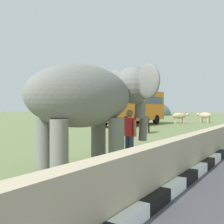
% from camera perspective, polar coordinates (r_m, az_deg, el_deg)
% --- Properties ---
extents(barrier_parapet, '(28.00, 0.36, 1.00)m').
position_cam_1_polar(barrier_parapet, '(4.92, 6.61, -13.34)').
color(barrier_parapet, tan).
rests_on(barrier_parapet, ground_plane).
extents(elephant, '(4.06, 3.09, 3.00)m').
position_cam_1_polar(elephant, '(7.36, -4.20, 2.95)').
color(elephant, slate).
rests_on(elephant, ground_plane).
extents(person_handler, '(0.37, 0.61, 1.66)m').
position_cam_1_polar(person_handler, '(8.50, 3.76, -4.44)').
color(person_handler, navy).
rests_on(person_handler, ground_plane).
extents(bus_orange, '(9.64, 2.98, 3.50)m').
position_cam_1_polar(bus_orange, '(26.54, 4.28, 1.62)').
color(bus_orange, orange).
rests_on(bus_orange, ground_plane).
extents(cow_near, '(1.93, 0.84, 1.23)m').
position_cam_1_polar(cow_near, '(18.39, 6.94, -1.80)').
color(cow_near, '#473323').
rests_on(cow_near, ground_plane).
extents(cow_mid, '(1.55, 1.71, 1.23)m').
position_cam_1_polar(cow_mid, '(29.85, 14.34, -0.82)').
color(cow_mid, tan).
rests_on(cow_mid, ground_plane).
extents(cow_far, '(1.00, 1.92, 1.23)m').
position_cam_1_polar(cow_far, '(32.65, 19.29, -0.70)').
color(cow_far, tan).
rests_on(cow_far, ground_plane).
extents(hill_east, '(32.49, 25.99, 11.16)m').
position_cam_1_polar(hill_east, '(67.58, 1.12, -0.64)').
color(hill_east, slate).
rests_on(hill_east, ground_plane).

